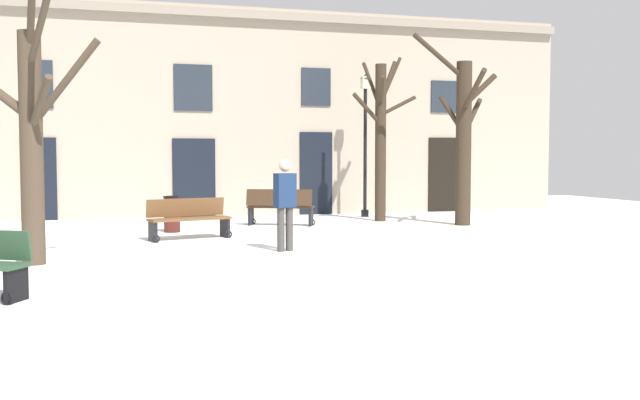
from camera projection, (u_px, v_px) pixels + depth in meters
ground_plane at (343, 249)px, 13.76m from camera, size 31.54×31.54×0.00m
building_facade at (259, 111)px, 21.73m from camera, size 19.71×0.60×6.18m
tree_center at (464, 136)px, 18.51m from camera, size 2.38×2.36×4.84m
tree_near_facade at (31, 135)px, 11.68m from camera, size 2.32×2.14×4.27m
tree_right_of_center at (381, 133)px, 19.71m from camera, size 1.90×1.92×4.55m
streetlamp at (365, 130)px, 21.13m from camera, size 0.30×0.30×4.17m
litter_bin at (172, 214)px, 16.87m from camera, size 0.40×0.40×0.85m
bench_back_to_back_right at (189, 218)px, 15.42m from camera, size 1.83×0.97×0.87m
bench_facing_shops at (280, 207)px, 18.47m from camera, size 1.75×1.15×0.94m
person_near_bench at (285, 200)px, 13.43m from camera, size 0.43×0.32×1.71m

